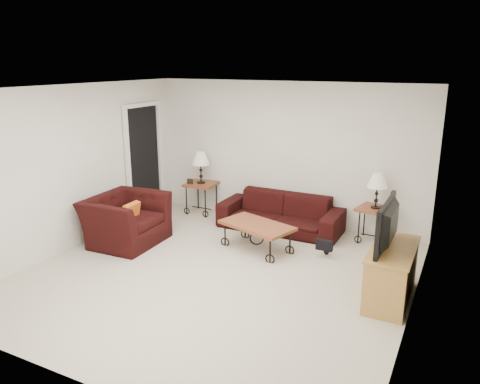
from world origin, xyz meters
name	(u,v)px	position (x,y,z in m)	size (l,w,h in m)	color
ground	(217,274)	(0.00, 0.00, 0.00)	(5.00, 5.00, 0.00)	beige
wall_back	(286,154)	(0.00, 2.50, 1.25)	(5.00, 0.02, 2.50)	white
wall_front	(68,256)	(0.00, -2.50, 1.25)	(5.00, 0.02, 2.50)	white
wall_left	(74,167)	(-2.50, 0.00, 1.25)	(0.02, 5.00, 2.50)	white
wall_right	(419,214)	(2.50, 0.00, 1.25)	(0.02, 5.00, 2.50)	white
ceiling	(214,89)	(0.00, 0.00, 2.50)	(5.00, 5.00, 0.00)	white
doorway	(144,162)	(-2.47, 1.65, 1.02)	(0.08, 0.94, 2.04)	black
sofa	(280,213)	(0.11, 2.02, 0.31)	(2.11, 0.82, 0.62)	black
side_table_left	(201,198)	(-1.58, 2.20, 0.30)	(0.55, 0.55, 0.60)	brown
side_table_right	(374,225)	(1.66, 2.20, 0.28)	(0.52, 0.52, 0.57)	brown
lamp_left	(201,168)	(-1.58, 2.20, 0.90)	(0.34, 0.34, 0.60)	black
lamp_right	(377,191)	(1.66, 2.20, 0.85)	(0.32, 0.32, 0.57)	black
photo_frame_left	(190,181)	(-1.73, 2.05, 0.65)	(0.12, 0.02, 0.10)	black
photo_frame_right	(384,209)	(1.81, 2.05, 0.62)	(0.11, 0.02, 0.09)	black
coffee_table	(257,237)	(0.12, 1.04, 0.21)	(1.12, 0.61, 0.42)	brown
armchair	(126,220)	(-1.88, 0.37, 0.38)	(1.18, 1.03, 0.77)	black
throw_pillow	(131,214)	(-1.72, 0.32, 0.52)	(0.35, 0.09, 0.35)	#D94C1B
tv_stand	(391,274)	(2.23, 0.36, 0.34)	(0.47, 1.12, 0.67)	#AE8040
television	(394,225)	(2.21, 0.36, 0.96)	(1.00, 0.13, 0.58)	black
backpack	(327,239)	(1.15, 1.33, 0.25)	(0.39, 0.30, 0.50)	black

